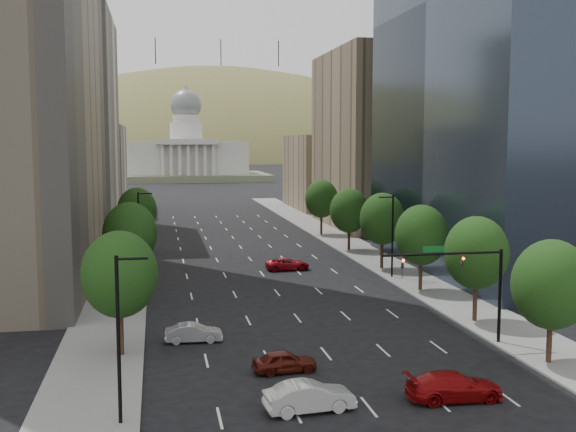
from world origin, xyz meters
TOP-DOWN VIEW (x-y plane):
  - sidewalk_left at (-15.50, 60.00)m, footprint 6.00×200.00m
  - sidewalk_right at (15.50, 60.00)m, footprint 6.00×200.00m
  - midrise_cream_left at (-25.00, 103.00)m, footprint 14.00×30.00m
  - filler_left at (-25.00, 136.00)m, footprint 14.00×26.00m
  - tower_glass_right at (26.00, 58.00)m, footprint 16.00×38.00m
  - parking_tan_right at (25.00, 100.00)m, footprint 14.00×30.00m
  - filler_right at (25.00, 133.00)m, footprint 14.00×26.00m
  - tree_right_0 at (14.00, 25.00)m, footprint 5.20×5.20m
  - tree_right_1 at (14.00, 36.00)m, footprint 5.20×5.20m
  - tree_right_2 at (14.00, 48.00)m, footprint 5.20×5.20m
  - tree_right_3 at (14.00, 60.00)m, footprint 5.20×5.20m
  - tree_right_4 at (14.00, 74.00)m, footprint 5.20×5.20m
  - tree_right_5 at (14.00, 90.00)m, footprint 5.20×5.20m
  - tree_left_0 at (-14.00, 32.00)m, footprint 5.20×5.20m
  - tree_left_1 at (-14.00, 52.00)m, footprint 5.20×5.20m
  - tree_left_2 at (-14.00, 78.00)m, footprint 5.20×5.20m
  - streetlight_rn at (13.44, 55.00)m, footprint 1.70×0.20m
  - streetlight_ls at (-13.44, 20.00)m, footprint 1.70×0.20m
  - streetlight_ln at (-13.44, 65.00)m, footprint 1.70×0.20m
  - traffic_signal at (10.53, 30.00)m, footprint 9.12×0.40m
  - capitol at (0.00, 249.71)m, footprint 60.00×40.00m
  - foothills at (34.67, 599.39)m, footprint 720.00×413.00m
  - car_white at (-3.39, 20.03)m, footprint 5.18×2.27m
  - car_red_near at (5.13, 20.14)m, footprint 5.66×2.41m
  - car_maroon at (-3.55, 26.69)m, footprint 4.27×2.02m
  - car_silver at (-8.93, 34.58)m, footprint 4.27×1.62m
  - car_red_far at (3.24, 61.71)m, footprint 5.19×2.64m

SIDE VIEW (x-z plane):
  - foothills at x=34.67m, z-range -169.28..93.72m
  - sidewalk_left at x=-15.50m, z-range 0.00..0.15m
  - sidewalk_right at x=15.50m, z-range 0.00..0.15m
  - car_silver at x=-8.93m, z-range 0.00..1.39m
  - car_red_far at x=3.24m, z-range 0.00..1.40m
  - car_maroon at x=-3.55m, z-range 0.00..1.41m
  - car_red_near at x=5.13m, z-range 0.00..1.63m
  - car_white at x=-3.39m, z-range 0.00..1.66m
  - streetlight_rn at x=13.44m, z-range 0.34..9.34m
  - streetlight_ls at x=-13.44m, z-range 0.34..9.34m
  - streetlight_ln at x=-13.44m, z-range 0.34..9.34m
  - traffic_signal at x=10.53m, z-range 1.49..8.86m
  - tree_right_0 at x=14.00m, z-range 1.19..9.58m
  - tree_right_4 at x=14.00m, z-range 1.23..9.69m
  - tree_right_2 at x=14.00m, z-range 1.30..9.91m
  - tree_left_2 at x=-14.00m, z-range 1.34..10.02m
  - tree_right_1 at x=14.00m, z-range 1.37..10.12m
  - tree_right_5 at x=14.00m, z-range 1.37..10.12m
  - tree_left_0 at x=-14.00m, z-range 1.37..10.12m
  - tree_right_3 at x=14.00m, z-range 1.44..10.34m
  - tree_left_1 at x=-14.00m, z-range 1.48..10.45m
  - filler_right at x=25.00m, z-range 0.00..16.00m
  - capitol at x=0.00m, z-range -9.02..26.18m
  - filler_left at x=-25.00m, z-range 0.00..18.00m
  - parking_tan_right at x=25.00m, z-range 0.00..30.00m
  - midrise_cream_left at x=-25.00m, z-range 0.00..35.00m
  - tower_glass_right at x=26.00m, z-range 0.00..60.00m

